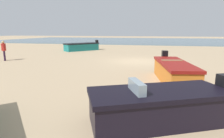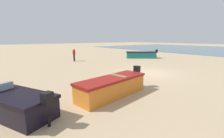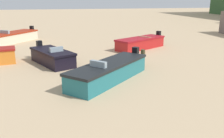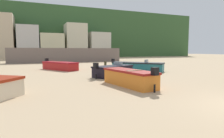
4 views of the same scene
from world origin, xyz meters
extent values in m
plane|color=tan|center=(0.00, 0.00, 0.00)|extent=(160.00, 160.00, 0.00)
cube|color=#1A7675|center=(7.58, -7.12, 0.41)|extent=(3.75, 4.15, 0.81)
cube|color=black|center=(7.58, -7.12, 0.87)|extent=(3.88, 4.27, 0.12)
cube|color=black|center=(6.14, -8.88, 1.05)|extent=(0.42, 0.42, 0.40)
cylinder|color=black|center=(6.14, -8.88, 0.20)|extent=(0.14, 0.14, 0.41)
cube|color=orange|center=(-2.30, 5.87, 0.42)|extent=(1.78, 4.04, 0.83)
cube|color=maroon|center=(-2.30, 5.87, 0.89)|extent=(1.87, 4.15, 0.12)
cube|color=black|center=(-1.96, 3.76, 1.07)|extent=(0.36, 0.33, 0.40)
cylinder|color=black|center=(-1.96, 3.76, 0.21)|extent=(0.11, 0.11, 0.42)
cube|color=#94754C|center=(-2.22, 5.39, 0.94)|extent=(1.02, 0.40, 0.08)
cube|color=black|center=(-1.56, 10.09, 0.37)|extent=(3.72, 2.70, 0.75)
cube|color=black|center=(-1.56, 10.09, 0.81)|extent=(3.84, 2.81, 0.12)
cube|color=black|center=(-3.29, 9.27, 0.99)|extent=(0.39, 0.41, 0.40)
cylinder|color=black|center=(-3.29, 9.27, 0.19)|extent=(0.13, 0.13, 0.37)
cube|color=#8C9EA8|center=(-1.01, 10.34, 1.01)|extent=(0.53, 0.82, 0.28)
cylinder|color=#28162D|center=(10.62, 2.01, 0.41)|extent=(0.20, 0.20, 0.82)
cylinder|color=#28162D|center=(10.47, 2.15, 0.41)|extent=(0.20, 0.20, 0.82)
cylinder|color=#AB261F|center=(10.55, 2.08, 1.11)|extent=(0.48, 0.48, 0.58)
cylinder|color=#AB261F|center=(10.70, 1.93, 1.07)|extent=(0.13, 0.13, 0.54)
cylinder|color=#AB261F|center=(10.39, 2.23, 1.07)|extent=(0.13, 0.13, 0.54)
sphere|color=tan|center=(10.55, 2.08, 1.51)|extent=(0.31, 0.31, 0.22)
camera|label=1|loc=(-1.41, 14.79, 2.34)|focal=29.89mm
camera|label=2|loc=(-8.36, 10.56, 2.87)|focal=25.47mm
camera|label=3|loc=(13.51, 10.31, 3.90)|focal=39.57mm
camera|label=4|loc=(-7.49, -4.08, 2.12)|focal=30.42mm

